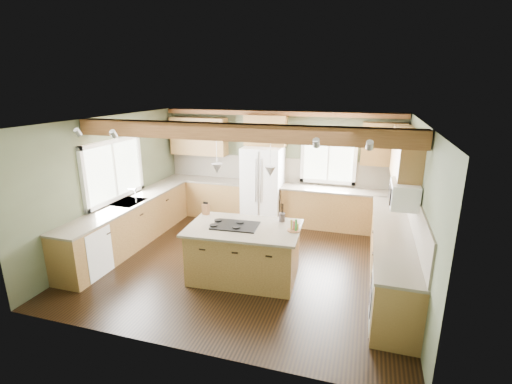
% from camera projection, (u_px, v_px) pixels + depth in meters
% --- Properties ---
extents(floor, '(5.60, 5.60, 0.00)m').
position_uv_depth(floor, '(247.00, 261.00, 6.91)').
color(floor, black).
rests_on(floor, ground).
extents(ceiling, '(5.60, 5.60, 0.00)m').
position_uv_depth(ceiling, '(246.00, 120.00, 6.17)').
color(ceiling, silver).
rests_on(ceiling, wall_back).
extents(wall_back, '(5.60, 0.00, 5.60)m').
position_uv_depth(wall_back, '(279.00, 166.00, 8.84)').
color(wall_back, '#424833').
rests_on(wall_back, ground).
extents(wall_left, '(0.00, 5.00, 5.00)m').
position_uv_depth(wall_left, '(112.00, 183.00, 7.32)').
color(wall_left, '#424833').
rests_on(wall_left, ground).
extents(wall_right, '(0.00, 5.00, 5.00)m').
position_uv_depth(wall_right, '(417.00, 210.00, 5.76)').
color(wall_right, '#424833').
rests_on(wall_right, ground).
extents(ceiling_beam, '(5.55, 0.26, 0.26)m').
position_uv_depth(ceiling_beam, '(235.00, 132.00, 5.70)').
color(ceiling_beam, '#552F18').
rests_on(ceiling_beam, ceiling).
extents(soffit_trim, '(5.55, 0.20, 0.10)m').
position_uv_depth(soffit_trim, '(279.00, 113.00, 8.40)').
color(soffit_trim, '#552F18').
rests_on(soffit_trim, ceiling).
extents(backsplash_back, '(5.58, 0.03, 0.58)m').
position_uv_depth(backsplash_back, '(279.00, 170.00, 8.85)').
color(backsplash_back, brown).
rests_on(backsplash_back, wall_back).
extents(backsplash_right, '(0.03, 3.70, 0.58)m').
position_uv_depth(backsplash_right, '(415.00, 214.00, 5.84)').
color(backsplash_right, brown).
rests_on(backsplash_right, wall_right).
extents(base_cab_back_left, '(2.02, 0.60, 0.88)m').
position_uv_depth(base_cab_back_left, '(207.00, 197.00, 9.30)').
color(base_cab_back_left, brown).
rests_on(base_cab_back_left, floor).
extents(counter_back_left, '(2.06, 0.64, 0.04)m').
position_uv_depth(counter_back_left, '(206.00, 180.00, 9.17)').
color(counter_back_left, brown).
rests_on(counter_back_left, base_cab_back_left).
extents(base_cab_back_right, '(2.62, 0.60, 0.88)m').
position_uv_depth(base_cab_back_right, '(340.00, 210.00, 8.39)').
color(base_cab_back_right, brown).
rests_on(base_cab_back_right, floor).
extents(counter_back_right, '(2.66, 0.64, 0.04)m').
position_uv_depth(counter_back_right, '(341.00, 190.00, 8.26)').
color(counter_back_right, brown).
rests_on(counter_back_right, base_cab_back_right).
extents(base_cab_left, '(0.60, 3.70, 0.88)m').
position_uv_depth(base_cab_left, '(131.00, 224.00, 7.52)').
color(base_cab_left, brown).
rests_on(base_cab_left, floor).
extents(counter_left, '(0.64, 3.74, 0.04)m').
position_uv_depth(counter_left, '(129.00, 203.00, 7.40)').
color(counter_left, brown).
rests_on(counter_left, base_cab_left).
extents(base_cab_right, '(0.60, 3.70, 0.88)m').
position_uv_depth(base_cab_right, '(391.00, 256.00, 6.13)').
color(base_cab_right, brown).
rests_on(base_cab_right, floor).
extents(counter_right, '(0.64, 3.74, 0.04)m').
position_uv_depth(counter_right, '(394.00, 230.00, 6.00)').
color(counter_right, brown).
rests_on(counter_right, base_cab_right).
extents(upper_cab_back_left, '(1.40, 0.35, 0.90)m').
position_uv_depth(upper_cab_back_left, '(199.00, 136.00, 9.05)').
color(upper_cab_back_left, brown).
rests_on(upper_cab_back_left, wall_back).
extents(upper_cab_over_fridge, '(0.96, 0.35, 0.70)m').
position_uv_depth(upper_cab_over_fridge, '(266.00, 130.00, 8.52)').
color(upper_cab_over_fridge, brown).
rests_on(upper_cab_over_fridge, wall_back).
extents(upper_cab_right, '(0.35, 2.20, 0.90)m').
position_uv_depth(upper_cab_right, '(405.00, 157.00, 6.45)').
color(upper_cab_right, brown).
rests_on(upper_cab_right, wall_right).
extents(upper_cab_back_corner, '(0.90, 0.35, 0.90)m').
position_uv_depth(upper_cab_back_corner, '(384.00, 144.00, 7.85)').
color(upper_cab_back_corner, brown).
rests_on(upper_cab_back_corner, wall_back).
extents(window_left, '(0.04, 1.60, 1.05)m').
position_uv_depth(window_left, '(113.00, 170.00, 7.29)').
color(window_left, white).
rests_on(window_left, wall_left).
extents(window_back, '(1.10, 0.04, 1.00)m').
position_uv_depth(window_back, '(328.00, 158.00, 8.43)').
color(window_back, white).
rests_on(window_back, wall_back).
extents(sink, '(0.50, 0.65, 0.03)m').
position_uv_depth(sink, '(129.00, 203.00, 7.39)').
color(sink, '#262628').
rests_on(sink, counter_left).
extents(faucet, '(0.02, 0.02, 0.28)m').
position_uv_depth(faucet, '(136.00, 196.00, 7.30)').
color(faucet, '#B2B2B7').
rests_on(faucet, sink).
extents(dishwasher, '(0.60, 0.60, 0.84)m').
position_uv_depth(dishwasher, '(86.00, 251.00, 6.33)').
color(dishwasher, white).
rests_on(dishwasher, floor).
extents(oven, '(0.60, 0.72, 0.84)m').
position_uv_depth(oven, '(395.00, 299.00, 4.94)').
color(oven, white).
rests_on(oven, floor).
extents(microwave, '(0.40, 0.70, 0.38)m').
position_uv_depth(microwave, '(404.00, 194.00, 5.71)').
color(microwave, white).
rests_on(microwave, wall_right).
extents(pendant_left, '(0.18, 0.18, 0.16)m').
position_uv_depth(pendant_left, '(217.00, 169.00, 5.93)').
color(pendant_left, '#B2B2B7').
rests_on(pendant_left, ceiling).
extents(pendant_right, '(0.18, 0.18, 0.16)m').
position_uv_depth(pendant_right, '(270.00, 171.00, 5.74)').
color(pendant_right, '#B2B2B7').
rests_on(pendant_right, ceiling).
extents(refrigerator, '(0.90, 0.74, 1.80)m').
position_uv_depth(refrigerator, '(263.00, 185.00, 8.68)').
color(refrigerator, white).
rests_on(refrigerator, floor).
extents(island, '(1.80, 1.17, 0.88)m').
position_uv_depth(island, '(244.00, 253.00, 6.24)').
color(island, olive).
rests_on(island, floor).
extents(island_top, '(1.93, 1.30, 0.04)m').
position_uv_depth(island_top, '(244.00, 228.00, 6.11)').
color(island_top, brown).
rests_on(island_top, island).
extents(cooktop, '(0.78, 0.55, 0.02)m').
position_uv_depth(cooktop, '(235.00, 225.00, 6.13)').
color(cooktop, black).
rests_on(cooktop, island_top).
extents(knife_block, '(0.13, 0.12, 0.19)m').
position_uv_depth(knife_block, '(206.00, 209.00, 6.66)').
color(knife_block, brown).
rests_on(knife_block, island_top).
extents(utensil_crock, '(0.14, 0.14, 0.14)m').
position_uv_depth(utensil_crock, '(282.00, 217.00, 6.33)').
color(utensil_crock, '#443B37').
rests_on(utensil_crock, island_top).
extents(bottle_tray, '(0.22, 0.22, 0.19)m').
position_uv_depth(bottle_tray, '(294.00, 225.00, 5.91)').
color(bottle_tray, brown).
rests_on(bottle_tray, island_top).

